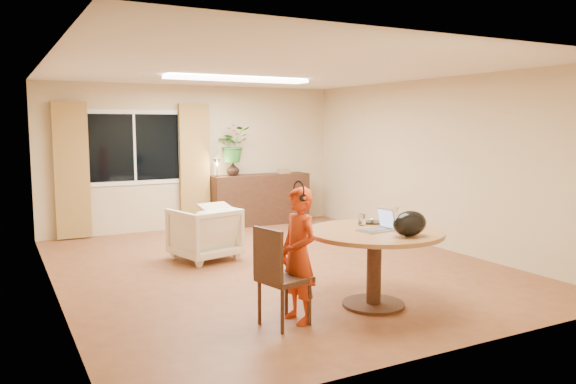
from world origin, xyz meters
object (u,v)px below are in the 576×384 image
object	(u,v)px
dining_table	(374,247)
dining_chair	(284,276)
armchair	(204,233)
sideboard	(260,199)
child	(299,255)

from	to	relation	value
dining_table	dining_chair	xyz separation A→B (m)	(-1.09, -0.06, -0.16)
dining_table	armchair	xyz separation A→B (m)	(-0.87, 2.79, -0.26)
dining_table	sideboard	world-z (taller)	sideboard
armchair	sideboard	distance (m)	2.91
dining_chair	sideboard	xyz separation A→B (m)	(2.12, 5.05, -0.00)
dining_chair	sideboard	bearing A→B (deg)	54.38
child	armchair	size ratio (longest dim) A/B	1.59
armchair	sideboard	xyz separation A→B (m)	(1.90, 2.20, 0.10)
dining_table	armchair	distance (m)	2.93
dining_table	armchair	world-z (taller)	dining_table
dining_chair	sideboard	size ratio (longest dim) A/B	0.50
child	armchair	distance (m)	2.83
dining_chair	armchair	xyz separation A→B (m)	(0.21, 2.85, -0.10)
armchair	dining_chair	bearing A→B (deg)	71.57
dining_table	sideboard	bearing A→B (deg)	78.32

